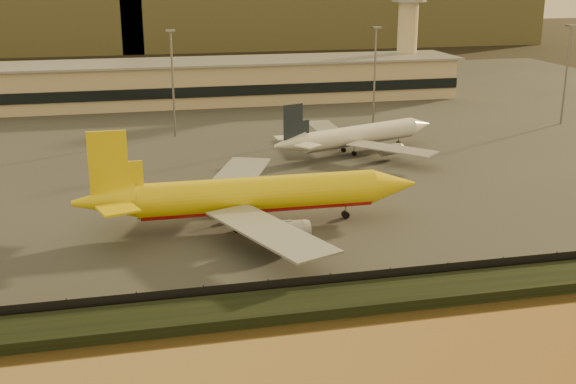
{
  "coord_description": "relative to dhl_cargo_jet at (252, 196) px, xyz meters",
  "views": [
    {
      "loc": [
        -22.16,
        -93.24,
        39.27
      ],
      "look_at": [
        2.34,
        12.0,
        5.7
      ],
      "focal_mm": 45.0,
      "sensor_mm": 36.0,
      "label": 1
    }
  ],
  "objects": [
    {
      "name": "embankment",
      "position": [
        3.17,
        -30.2,
        -4.39
      ],
      "size": [
        320.0,
        7.0,
        1.4
      ],
      "primitive_type": "cube",
      "color": "black",
      "rests_on": "ground"
    },
    {
      "name": "dhl_cargo_jet",
      "position": [
        0.0,
        0.0,
        0.0
      ],
      "size": [
        54.58,
        53.68,
        16.36
      ],
      "rotation": [
        0.0,
        0.0,
        -0.01
      ],
      "color": "#DDBD0B",
      "rests_on": "tarmac"
    },
    {
      "name": "perimeter_fence",
      "position": [
        3.17,
        -26.2,
        -3.79
      ],
      "size": [
        300.0,
        0.05,
        2.2
      ],
      "primitive_type": "cube",
      "color": "black",
      "rests_on": "tarmac"
    },
    {
      "name": "tarmac",
      "position": [
        3.17,
        81.8,
        -4.99
      ],
      "size": [
        320.0,
        220.0,
        0.2
      ],
      "primitive_type": "cube",
      "color": "#2D2D2D",
      "rests_on": "ground"
    },
    {
      "name": "white_narrowbody_jet",
      "position": [
        31.22,
        41.57,
        -1.15
      ],
      "size": [
        42.08,
        39.82,
        12.51
      ],
      "rotation": [
        0.0,
        0.0,
        0.36
      ],
      "color": "silver",
      "rests_on": "tarmac"
    },
    {
      "name": "gse_vehicle_white",
      "position": [
        -18.27,
        23.44,
        -4.1
      ],
      "size": [
        3.63,
        1.95,
        1.56
      ],
      "primitive_type": "cube",
      "rotation": [
        0.0,
        0.0,
        -0.12
      ],
      "color": "silver",
      "rests_on": "tarmac"
    },
    {
      "name": "gse_vehicle_yellow",
      "position": [
        6.26,
        13.04,
        -3.9
      ],
      "size": [
        4.71,
        2.86,
        1.97
      ],
      "primitive_type": "cube",
      "rotation": [
        0.0,
        0.0,
        -0.21
      ],
      "color": "#DDBD0B",
      "rests_on": "tarmac"
    },
    {
      "name": "control_tower",
      "position": [
        73.17,
        117.8,
        16.58
      ],
      "size": [
        11.2,
        11.2,
        35.5
      ],
      "color": "#C7AD8A",
      "rests_on": "tarmac"
    },
    {
      "name": "apron_light_masts",
      "position": [
        18.17,
        61.8,
        10.62
      ],
      "size": [
        152.2,
        12.2,
        25.4
      ],
      "color": "slate",
      "rests_on": "tarmac"
    },
    {
      "name": "ground",
      "position": [
        3.17,
        -13.2,
        -5.09
      ],
      "size": [
        900.0,
        900.0,
        0.0
      ],
      "primitive_type": "plane",
      "color": "black",
      "rests_on": "ground"
    },
    {
      "name": "terminal_building",
      "position": [
        -11.35,
        112.35,
        1.16
      ],
      "size": [
        202.0,
        25.0,
        12.6
      ],
      "color": "#C7AD8A",
      "rests_on": "tarmac"
    }
  ]
}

